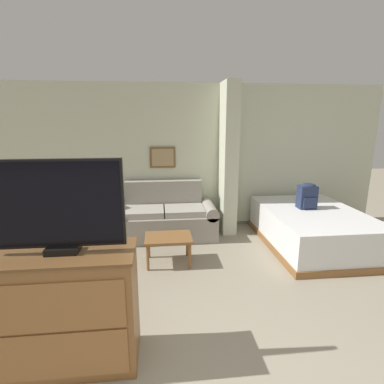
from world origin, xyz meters
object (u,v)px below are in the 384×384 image
at_px(tv_dresser, 70,309).
at_px(tv, 58,207).
at_px(couch, 164,217).
at_px(bed, 312,227).
at_px(table_lamp, 101,189).
at_px(coffee_table, 168,240).
at_px(backpack, 307,195).

xyz_separation_m(tv_dresser, tv, (0.00, 0.00, 0.86)).
height_order(couch, tv, tv).
relative_size(couch, bed, 0.86).
bearing_deg(bed, table_lamp, 169.30).
bearing_deg(couch, tv_dresser, -106.23).
relative_size(coffee_table, backpack, 1.55).
bearing_deg(tv, backpack, 35.90).
bearing_deg(tv_dresser, tv, 90.00).
bearing_deg(table_lamp, backpack, -8.50).
height_order(couch, tv_dresser, tv_dresser).
height_order(table_lamp, tv_dresser, table_lamp).
bearing_deg(tv, tv_dresser, -90.00).
distance_m(table_lamp, tv_dresser, 2.78).
height_order(couch, table_lamp, table_lamp).
relative_size(tv_dresser, backpack, 2.60).
bearing_deg(backpack, couch, 167.42).
distance_m(tv, backpack, 3.87).
distance_m(tv_dresser, backpack, 3.84).
xyz_separation_m(tv_dresser, backpack, (3.10, 2.25, 0.29)).
xyz_separation_m(couch, tv, (-0.80, -2.76, 1.03)).
xyz_separation_m(tv, bed, (3.16, 2.11, -1.06)).
relative_size(table_lamp, tv, 0.48).
distance_m(coffee_table, table_lamp, 1.58).
xyz_separation_m(table_lamp, tv, (0.23, -2.75, 0.50)).
relative_size(bed, backpack, 4.97).
distance_m(coffee_table, backpack, 2.37).
distance_m(table_lamp, tv, 2.80).
distance_m(couch, bed, 2.44).
relative_size(tv_dresser, bed, 0.52).
xyz_separation_m(couch, coffee_table, (0.04, -1.06, 0.02)).
xyz_separation_m(coffee_table, tv_dresser, (-0.84, -1.71, 0.15)).
bearing_deg(coffee_table, table_lamp, 135.91).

